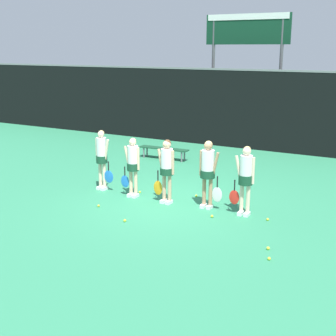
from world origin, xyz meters
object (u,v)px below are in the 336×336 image
object	(u,v)px
tennis_ball_4	(212,216)
tennis_ball_7	(125,221)
player_2	(167,166)
tennis_ball_2	(268,248)
player_0	(102,156)
tennis_ball_1	(268,219)
tennis_ball_5	(140,192)
bench_courtside	(164,149)
tennis_ball_3	(269,259)
scoreboard	(247,42)
tennis_ball_6	(196,196)
tennis_ball_0	(99,206)
player_4	(246,175)
player_3	(208,168)
player_1	(133,163)

from	to	relation	value
tennis_ball_4	tennis_ball_7	bearing A→B (deg)	-143.19
player_2	tennis_ball_2	size ratio (longest dim) A/B	24.45
player_0	tennis_ball_1	world-z (taller)	player_0
player_2	tennis_ball_5	size ratio (longest dim) A/B	27.25
tennis_ball_7	tennis_ball_1	bearing A→B (deg)	30.24
bench_courtside	tennis_ball_5	xyz separation A→B (m)	(1.46, -4.02, -0.35)
player_0	tennis_ball_4	bearing A→B (deg)	-5.50
bench_courtside	tennis_ball_3	bearing A→B (deg)	-48.90
tennis_ball_1	tennis_ball_4	bearing A→B (deg)	-160.27
scoreboard	tennis_ball_3	size ratio (longest dim) A/B	80.94
tennis_ball_6	tennis_ball_0	bearing A→B (deg)	-132.89
player_4	tennis_ball_0	world-z (taller)	player_4
bench_courtside	scoreboard	bearing A→B (deg)	74.30
tennis_ball_2	player_3	bearing A→B (deg)	140.69
player_2	tennis_ball_1	distance (m)	2.99
bench_courtside	tennis_ball_3	world-z (taller)	bench_courtside
player_1	tennis_ball_1	size ratio (longest dim) A/B	25.68
player_4	tennis_ball_2	distance (m)	2.34
bench_courtside	tennis_ball_6	xyz separation A→B (m)	(3.05, -3.54, -0.35)
player_4	tennis_ball_7	size ratio (longest dim) A/B	25.19
tennis_ball_0	tennis_ball_3	bearing A→B (deg)	-10.77
tennis_ball_2	tennis_ball_4	distance (m)	2.16
player_3	tennis_ball_6	xyz separation A→B (m)	(-0.65, 0.69, -1.04)
player_1	tennis_ball_2	world-z (taller)	player_1
player_3	player_4	world-z (taller)	player_3
player_4	tennis_ball_1	world-z (taller)	player_4
player_0	player_2	size ratio (longest dim) A/B	1.02
bench_courtside	tennis_ball_0	size ratio (longest dim) A/B	29.14
player_2	player_4	xyz separation A→B (m)	(2.17, 0.12, -0.00)
player_4	tennis_ball_5	xyz separation A→B (m)	(-3.28, 0.27, -1.01)
tennis_ball_4	tennis_ball_6	bearing A→B (deg)	128.91
player_1	tennis_ball_4	bearing A→B (deg)	-10.65
player_2	player_4	bearing A→B (deg)	7.96
player_0	tennis_ball_0	xyz separation A→B (m)	(0.85, -1.34, -1.00)
player_2	tennis_ball_3	xyz separation A→B (m)	(3.50, -2.10, -1.01)
bench_courtside	tennis_ball_3	xyz separation A→B (m)	(6.07, -6.52, -0.34)
scoreboard	player_2	size ratio (longest dim) A/B	3.14
tennis_ball_6	tennis_ball_1	bearing A→B (deg)	-20.10
tennis_ball_1	tennis_ball_2	world-z (taller)	tennis_ball_2
tennis_ball_0	tennis_ball_4	distance (m)	3.04
player_4	tennis_ball_6	bearing A→B (deg)	155.50
player_3	tennis_ball_3	bearing A→B (deg)	-43.68
tennis_ball_5	tennis_ball_7	world-z (taller)	tennis_ball_7
scoreboard	bench_courtside	distance (m)	6.60
player_2	player_3	xyz separation A→B (m)	(1.13, 0.18, 0.03)
player_3	tennis_ball_0	distance (m)	3.06
player_0	tennis_ball_2	xyz separation A→B (m)	(5.61, -1.81, -1.00)
tennis_ball_6	tennis_ball_5	bearing A→B (deg)	-163.09
player_3	tennis_ball_6	distance (m)	1.41
player_0	tennis_ball_7	distance (m)	3.00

